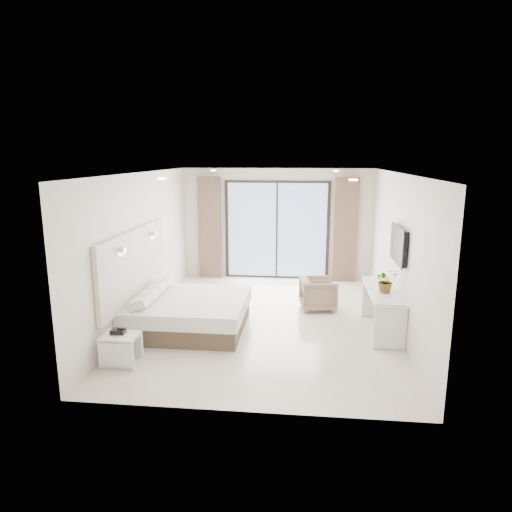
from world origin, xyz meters
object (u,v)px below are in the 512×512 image
at_px(bed, 188,313).
at_px(console_desk, 383,300).
at_px(nightstand, 121,350).
at_px(armchair, 318,292).

bearing_deg(bed, console_desk, 3.53).
height_order(bed, console_desk, console_desk).
relative_size(bed, console_desk, 1.18).
bearing_deg(bed, nightstand, -112.04).
xyz_separation_m(nightstand, console_desk, (3.98, 1.72, 0.34)).
bearing_deg(armchair, bed, 111.62).
height_order(bed, nightstand, bed).
xyz_separation_m(nightstand, armchair, (2.91, 2.82, 0.11)).
height_order(bed, armchair, bed).
height_order(nightstand, armchair, armchair).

